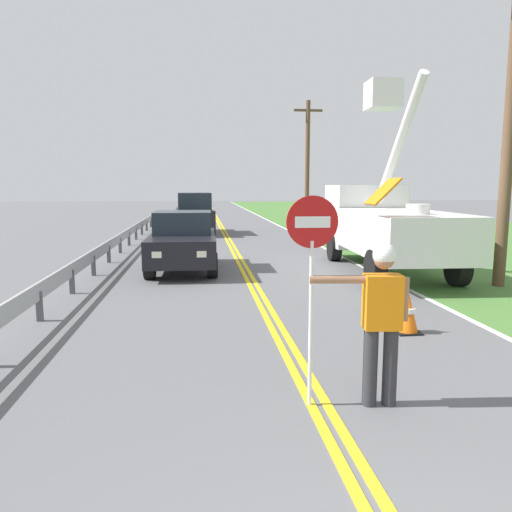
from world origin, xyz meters
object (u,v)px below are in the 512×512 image
Objects in this scene: utility_pole_near at (510,121)px; traffic_cone_lead at (408,313)px; flagger_worker at (381,314)px; stop_sign_paddle at (312,254)px; oncoming_suv_second at (194,213)px; oncoming_sedan_nearest at (183,242)px; utility_bucket_truck at (384,221)px; utility_pole_mid at (307,161)px.

utility_pole_near reaches higher than traffic_cone_lead.
flagger_worker is 0.78× the size of stop_sign_paddle.
traffic_cone_lead is at bearing 47.98° from stop_sign_paddle.
oncoming_sedan_nearest is at bearing -91.10° from oncoming_suv_second.
oncoming_sedan_nearest is at bearing 100.39° from stop_sign_paddle.
oncoming_suv_second is 16.39m from utility_pole_near.
utility_pole_near is at bearing 41.71° from traffic_cone_lead.
utility_bucket_truck reaches higher than traffic_cone_lead.
utility_pole_mid reaches higher than oncoming_sedan_nearest.
oncoming_sedan_nearest is (-5.82, 0.52, -0.58)m from utility_bucket_truck.
oncoming_suv_second is at bearing -142.77° from utility_pole_mid.
utility_bucket_truck is 17.23m from utility_pole_mid.
traffic_cone_lead is (3.69, -17.69, -0.72)m from oncoming_suv_second.
oncoming_suv_second reaches higher than oncoming_sedan_nearest.
utility_pole_near is (1.94, -2.69, 2.53)m from utility_bucket_truck.
utility_pole_near is (6.09, 5.91, 2.24)m from stop_sign_paddle.
utility_pole_near is (7.55, -14.26, 2.89)m from oncoming_suv_second.
stop_sign_paddle reaches higher than oncoming_sedan_nearest.
oncoming_suv_second is (-2.22, 20.25, 0.01)m from flagger_worker.
utility_bucket_truck is at bearing 72.62° from traffic_cone_lead.
flagger_worker is at bearing -83.73° from oncoming_suv_second.
utility_bucket_truck is at bearing 68.69° from flagger_worker.
stop_sign_paddle reaches higher than oncoming_suv_second.
traffic_cone_lead is (1.47, 2.55, -0.71)m from flagger_worker.
oncoming_sedan_nearest is at bearing -113.96° from utility_pole_mid.
stop_sign_paddle is 20.24m from oncoming_suv_second.
oncoming_sedan_nearest is at bearing 104.85° from flagger_worker.
utility_pole_near reaches higher than oncoming_suv_second.
stop_sign_paddle reaches higher than flagger_worker.
utility_pole_near is at bearing -54.17° from utility_bucket_truck.
utility_pole_mid is 23.63m from traffic_cone_lead.
oncoming_sedan_nearest is 0.55× the size of utility_pole_near.
utility_pole_near reaches higher than oncoming_sedan_nearest.
flagger_worker is at bearing -75.15° from oncoming_sedan_nearest.
utility_bucket_truck is at bearing 125.83° from utility_pole_near.
flagger_worker is 0.26× the size of utility_bucket_truck.
utility_pole_near is (7.76, -3.20, 3.11)m from oncoming_sedan_nearest.
utility_pole_near reaches higher than flagger_worker.
utility_bucket_truck reaches higher than oncoming_sedan_nearest.
traffic_cone_lead is (-3.85, -3.44, -3.61)m from utility_pole_near.
utility_pole_near is at bearing -22.42° from oncoming_sedan_nearest.
flagger_worker is 0.24× the size of utility_pole_mid.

